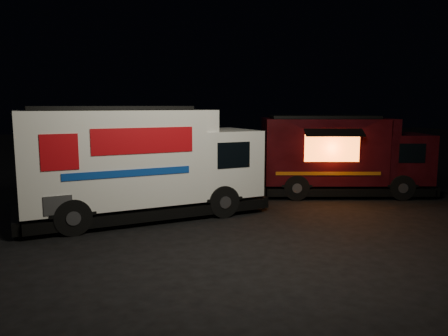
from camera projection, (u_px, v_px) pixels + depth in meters
ground at (218, 220)px, 11.84m from camera, size 80.00×80.00×0.00m
white_truck at (144, 162)px, 12.04m from camera, size 7.05×3.38×3.07m
red_truck at (344, 155)px, 15.10m from camera, size 6.26×3.71×2.74m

